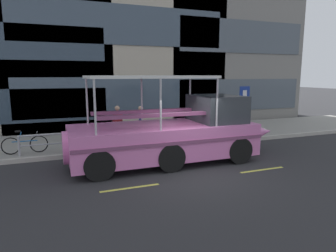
% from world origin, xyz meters
% --- Properties ---
extents(ground_plane, '(120.00, 120.00, 0.00)m').
position_xyz_m(ground_plane, '(0.00, 0.00, 0.00)').
color(ground_plane, '#2B2B2D').
extents(sidewalk, '(32.00, 4.80, 0.18)m').
position_xyz_m(sidewalk, '(0.00, 5.60, 0.09)').
color(sidewalk, gray).
rests_on(sidewalk, ground_plane).
extents(curb_edge, '(32.00, 0.18, 0.18)m').
position_xyz_m(curb_edge, '(0.00, 3.11, 0.09)').
color(curb_edge, '#B2ADA3').
rests_on(curb_edge, ground_plane).
extents(lane_centreline, '(25.80, 0.12, 0.01)m').
position_xyz_m(lane_centreline, '(-0.00, -0.94, 0.00)').
color(lane_centreline, '#DBD64C').
rests_on(lane_centreline, ground_plane).
extents(curb_guardrail, '(10.47, 0.09, 0.82)m').
position_xyz_m(curb_guardrail, '(-0.56, 3.45, 0.74)').
color(curb_guardrail, '#9EA0A8').
rests_on(curb_guardrail, sidewalk).
extents(parking_sign, '(0.60, 0.12, 2.56)m').
position_xyz_m(parking_sign, '(4.90, 3.85, 1.92)').
color(parking_sign, '#4C4F54').
rests_on(parking_sign, sidewalk).
extents(leaned_bicycle, '(1.74, 0.46, 0.96)m').
position_xyz_m(leaned_bicycle, '(-5.57, 3.80, 0.56)').
color(leaned_bicycle, black).
rests_on(leaned_bicycle, sidewalk).
extents(duck_tour_boat, '(8.71, 2.68, 3.31)m').
position_xyz_m(duck_tour_boat, '(-0.05, 1.22, 1.09)').
color(duck_tour_boat, pink).
rests_on(duck_tour_boat, ground_plane).
extents(pedestrian_near_bow, '(0.43, 0.34, 1.73)m').
position_xyz_m(pedestrian_near_bow, '(3.33, 4.78, 1.22)').
color(pedestrian_near_bow, '#47423D').
rests_on(pedestrian_near_bow, sidewalk).
extents(pedestrian_mid_left, '(0.26, 0.48, 1.71)m').
position_xyz_m(pedestrian_mid_left, '(-0.56, 4.28, 1.21)').
color(pedestrian_mid_left, '#47423D').
rests_on(pedestrian_mid_left, sidewalk).
extents(pedestrian_mid_right, '(0.49, 0.23, 1.70)m').
position_xyz_m(pedestrian_mid_right, '(-1.58, 4.79, 1.21)').
color(pedestrian_mid_right, black).
rests_on(pedestrian_mid_right, sidewalk).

